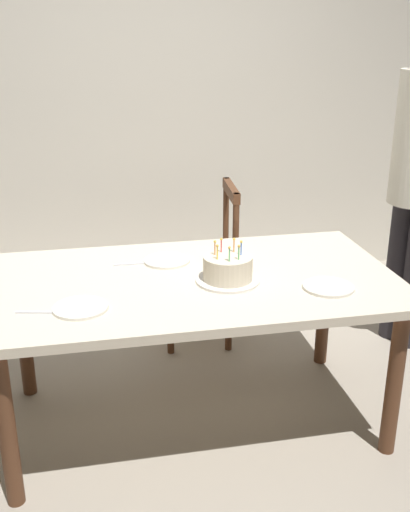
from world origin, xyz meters
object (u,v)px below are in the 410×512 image
Objects in this scene: plate_near_celebrant at (80,308)px; plate_near_guest at (328,287)px; birthday_cake at (228,270)px; plate_far_side at (167,260)px; dining_table at (194,294)px; chair_spindle_back at (202,267)px.

plate_near_guest is at bearing 0.00° from plate_near_celebrant.
birthday_cake is at bearing 13.91° from plate_near_celebrant.
plate_near_guest is (1.03, 0.00, 0.00)m from plate_near_celebrant.
plate_far_side is at bearing 47.86° from plate_near_celebrant.
dining_table is at bearing -68.09° from plate_far_side.
birthday_cake is 0.43m from plate_near_guest.
plate_far_side is 1.00× the size of plate_near_guest.
birthday_cake is at bearing -93.66° from chair_spindle_back.
plate_far_side is at bearing 127.99° from birthday_cake.
birthday_cake is 1.27× the size of plate_near_celebrant.
birthday_cake is at bearing -52.01° from plate_far_side.
dining_table is 0.26m from plate_far_side.
plate_near_guest is (0.40, -0.16, -0.05)m from birthday_cake.
chair_spindle_back is (0.28, 0.59, -0.29)m from plate_far_side.
chair_spindle_back reaches higher than plate_near_guest.
birthday_cake reaches higher than dining_table.
plate_near_celebrant reaches higher than dining_table.
plate_far_side is at bearing 144.61° from plate_near_guest.
plate_near_guest is at bearing -21.24° from birthday_cake.
birthday_cake is 0.29× the size of chair_spindle_back.
plate_near_guest is at bearing -71.56° from chair_spindle_back.
plate_near_celebrant is 1.03m from plate_near_guest.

